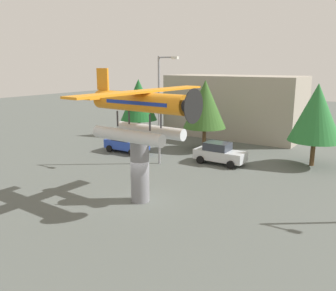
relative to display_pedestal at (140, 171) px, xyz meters
name	(u,v)px	position (x,y,z in m)	size (l,w,h in m)	color
ground_plane	(140,201)	(0.00, 0.00, -1.90)	(140.00, 140.00, 0.00)	#515651
display_pedestal	(140,171)	(0.00, 0.00, 0.00)	(1.10, 1.10, 3.80)	slate
floatplane_monument	(141,110)	(0.13, 0.00, 3.57)	(6.95, 10.43, 4.00)	silver
car_near_blue	(126,143)	(-8.69, 8.98, -1.02)	(4.20, 2.02, 1.76)	#2847B7
car_mid_silver	(219,153)	(0.32, 10.17, -1.02)	(4.20, 2.02, 1.76)	silver
streetlight_primary	(161,104)	(-3.62, 7.43, 3.07)	(1.84, 0.28, 8.65)	gray
storefront_building	(234,106)	(-3.60, 22.00, 1.51)	(14.95, 6.67, 6.81)	#9E9384
tree_west	(139,100)	(-12.65, 16.00, 2.21)	(4.15, 4.15, 6.42)	brown
tree_east	(205,104)	(-3.00, 13.75, 2.49)	(4.02, 4.02, 6.63)	brown
tree_center_back	(316,113)	(6.84, 13.79, 2.41)	(4.13, 4.13, 6.61)	brown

